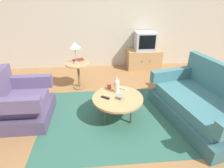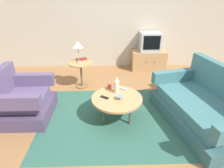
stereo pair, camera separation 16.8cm
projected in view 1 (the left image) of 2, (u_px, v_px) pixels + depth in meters
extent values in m
plane|color=olive|center=(116.00, 118.00, 3.30)|extent=(16.00, 16.00, 0.00)
cube|color=#BCB29E|center=(106.00, 17.00, 4.93)|extent=(9.00, 0.12, 2.70)
cube|color=#2D5B4C|center=(117.00, 118.00, 3.30)|extent=(2.60, 1.98, 0.00)
cube|color=#4B3E5C|center=(26.00, 113.00, 3.23)|extent=(0.84, 0.92, 0.24)
cube|color=#5B4C70|center=(24.00, 103.00, 3.13)|extent=(0.70, 0.64, 0.18)
cube|color=#5B4C70|center=(12.00, 106.00, 2.70)|extent=(0.84, 0.14, 0.22)
cube|color=#5B4C70|center=(28.00, 82.00, 3.38)|extent=(0.84, 0.14, 0.22)
cube|color=#325C60|center=(197.00, 114.00, 3.20)|extent=(1.33, 1.89, 0.24)
cube|color=#3D7075|center=(200.00, 104.00, 3.10)|extent=(1.13, 1.59, 0.18)
cube|color=#3D7075|center=(174.00, 74.00, 3.68)|extent=(0.98, 0.35, 0.22)
cylinder|color=tan|center=(118.00, 98.00, 3.11)|extent=(0.85, 0.85, 0.04)
cylinder|color=#4C4742|center=(118.00, 100.00, 3.44)|extent=(0.04, 0.04, 0.39)
cylinder|color=#4C4742|center=(105.00, 114.00, 3.07)|extent=(0.04, 0.04, 0.39)
cylinder|color=#4C4742|center=(131.00, 114.00, 3.09)|extent=(0.04, 0.04, 0.39)
cylinder|color=tan|center=(78.00, 64.00, 4.04)|extent=(0.52, 0.52, 0.02)
cylinder|color=brown|center=(79.00, 76.00, 4.18)|extent=(0.05, 0.05, 0.57)
cylinder|color=brown|center=(80.00, 87.00, 4.31)|extent=(0.29, 0.29, 0.02)
cube|color=tan|center=(144.00, 59.00, 5.22)|extent=(0.92, 0.45, 0.53)
sphere|color=black|center=(142.00, 61.00, 4.99)|extent=(0.02, 0.02, 0.02)
sphere|color=black|center=(150.00, 61.00, 5.01)|extent=(0.02, 0.02, 0.02)
cube|color=#B7B7BC|center=(145.00, 41.00, 5.00)|extent=(0.54, 0.44, 0.49)
cube|color=black|center=(147.00, 42.00, 4.79)|extent=(0.43, 0.01, 0.35)
cylinder|color=#9E937A|center=(76.00, 63.00, 4.03)|extent=(0.12, 0.12, 0.02)
cylinder|color=#9E937A|center=(76.00, 55.00, 3.95)|extent=(0.02, 0.02, 0.32)
cone|color=beige|center=(75.00, 45.00, 3.85)|extent=(0.23, 0.23, 0.12)
cylinder|color=beige|center=(117.00, 87.00, 3.21)|extent=(0.09, 0.09, 0.22)
cone|color=beige|center=(117.00, 79.00, 3.14)|extent=(0.08, 0.08, 0.08)
cylinder|color=#B74C3D|center=(109.00, 86.00, 3.36)|extent=(0.08, 0.08, 0.09)
torus|color=#B74C3D|center=(112.00, 86.00, 3.37)|extent=(0.06, 0.01, 0.06)
cone|color=slate|center=(121.00, 97.00, 3.05)|extent=(0.12, 0.12, 0.06)
cube|color=black|center=(105.00, 98.00, 3.08)|extent=(0.14, 0.12, 0.02)
cube|color=#B2B2B7|center=(123.00, 88.00, 3.35)|extent=(0.14, 0.13, 0.02)
cube|color=maroon|center=(78.00, 60.00, 4.18)|extent=(0.27, 0.22, 0.03)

